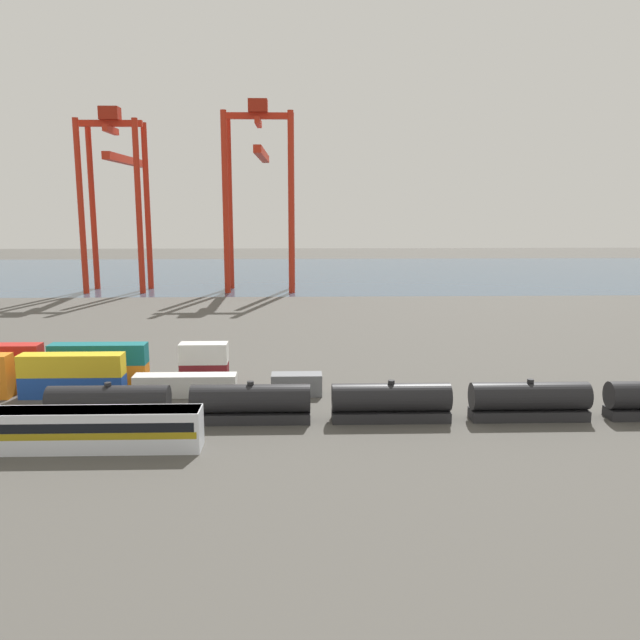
% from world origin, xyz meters
% --- Properties ---
extents(ground_plane, '(420.00, 420.00, 0.00)m').
position_xyz_m(ground_plane, '(0.00, 40.00, 0.00)').
color(ground_plane, '#4C4944').
extents(harbour_water, '(400.00, 110.00, 0.01)m').
position_xyz_m(harbour_water, '(0.00, 131.02, 0.00)').
color(harbour_water, '#384C60').
rests_on(harbour_water, ground_plane).
extents(freight_tank_row, '(71.21, 2.95, 4.41)m').
position_xyz_m(freight_tank_row, '(23.85, -15.87, 2.09)').
color(freight_tank_row, '#232326').
rests_on(freight_tank_row, ground_plane).
extents(shipping_container_2, '(12.10, 2.44, 2.60)m').
position_xyz_m(shipping_container_2, '(-12.61, -6.28, 1.30)').
color(shipping_container_2, '#1C4299').
rests_on(shipping_container_2, ground_plane).
extents(shipping_container_3, '(12.10, 2.44, 2.60)m').
position_xyz_m(shipping_container_3, '(-12.61, -6.28, 3.90)').
color(shipping_container_3, gold).
rests_on(shipping_container_3, shipping_container_2).
extents(shipping_container_4, '(12.10, 2.44, 2.60)m').
position_xyz_m(shipping_container_4, '(0.63, -6.28, 1.30)').
color(shipping_container_4, silver).
rests_on(shipping_container_4, ground_plane).
extents(shipping_container_5, '(6.04, 2.44, 2.60)m').
position_xyz_m(shipping_container_5, '(13.88, -6.28, 1.30)').
color(shipping_container_5, slate).
rests_on(shipping_container_5, ground_plane).
extents(shipping_container_9, '(12.10, 2.44, 2.60)m').
position_xyz_m(shipping_container_9, '(-11.19, -0.72, 1.30)').
color(shipping_container_9, orange).
rests_on(shipping_container_9, ground_plane).
extents(shipping_container_10, '(12.10, 2.44, 2.60)m').
position_xyz_m(shipping_container_10, '(-11.19, -0.72, 3.90)').
color(shipping_container_10, '#146066').
rests_on(shipping_container_10, shipping_container_9).
extents(shipping_container_11, '(6.04, 2.44, 2.60)m').
position_xyz_m(shipping_container_11, '(2.05, -0.72, 1.30)').
color(shipping_container_11, maroon).
rests_on(shipping_container_11, ground_plane).
extents(shipping_container_12, '(6.04, 2.44, 2.60)m').
position_xyz_m(shipping_container_12, '(2.05, -0.72, 3.90)').
color(shipping_container_12, silver).
rests_on(shipping_container_12, shipping_container_11).
extents(gantry_crane_west, '(15.94, 37.66, 46.46)m').
position_xyz_m(gantry_crane_west, '(-33.34, 91.35, 28.33)').
color(gantry_crane_west, red).
rests_on(gantry_crane_west, ground_plane).
extents(gantry_crane_central, '(18.06, 40.22, 48.41)m').
position_xyz_m(gantry_crane_central, '(3.78, 91.62, 29.63)').
color(gantry_crane_central, red).
rests_on(gantry_crane_central, ground_plane).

